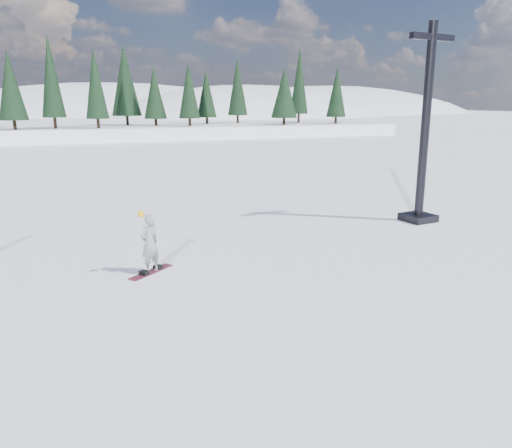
% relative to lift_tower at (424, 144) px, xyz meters
% --- Properties ---
extents(ground, '(420.00, 420.00, 0.00)m').
position_rel_lift_tower_xyz_m(ground, '(-13.67, -3.59, -3.00)').
color(ground, white).
rests_on(ground, ground).
extents(alpine_backdrop, '(412.50, 227.00, 53.20)m').
position_rel_lift_tower_xyz_m(alpine_backdrop, '(-25.39, 185.58, -16.97)').
color(alpine_backdrop, white).
rests_on(alpine_backdrop, ground).
extents(lift_tower, '(2.04, 1.23, 7.37)m').
position_rel_lift_tower_xyz_m(lift_tower, '(0.00, 0.00, 0.00)').
color(lift_tower, black).
rests_on(lift_tower, ground).
extents(snowboarder_woman, '(0.71, 0.65, 1.77)m').
position_rel_lift_tower_xyz_m(snowboarder_woman, '(-10.80, -2.39, -2.17)').
color(snowboarder_woman, '#97979C').
rests_on(snowboarder_woman, ground).
extents(snowboard_woman, '(1.35, 1.16, 0.03)m').
position_rel_lift_tower_xyz_m(snowboard_woman, '(-10.79, -2.38, -2.98)').
color(snowboard_woman, maroon).
rests_on(snowboard_woman, ground).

